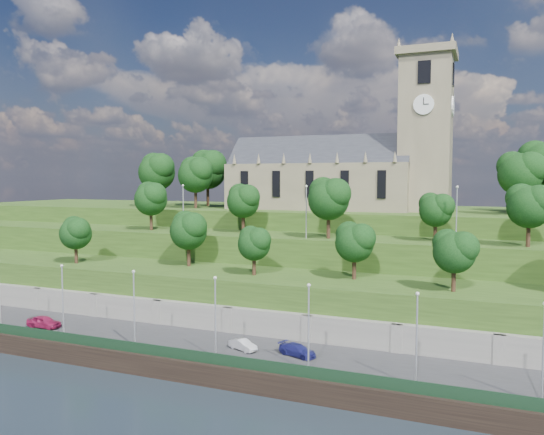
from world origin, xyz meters
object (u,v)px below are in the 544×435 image
at_px(car_left, 44,322).
at_px(car_middle, 243,345).
at_px(car_right, 297,350).
at_px(church, 347,166).

bearing_deg(car_left, car_middle, -89.73).
distance_m(car_left, car_middle, 26.48).
relative_size(car_left, car_right, 1.04).
relative_size(car_left, car_middle, 1.25).
xyz_separation_m(church, car_right, (4.81, -39.76, -19.91)).
height_order(church, car_middle, church).
bearing_deg(car_right, car_left, 112.06).
distance_m(church, car_left, 53.73).
xyz_separation_m(car_left, car_right, (32.51, 1.80, -0.13)).
distance_m(car_middle, car_right, 6.08).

